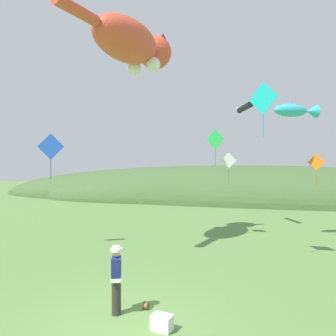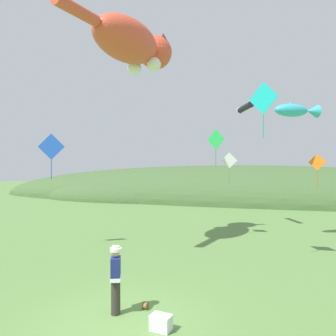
{
  "view_description": "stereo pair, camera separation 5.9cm",
  "coord_description": "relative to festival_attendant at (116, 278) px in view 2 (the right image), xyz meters",
  "views": [
    {
      "loc": [
        3.5,
        -7.37,
        3.85
      ],
      "look_at": [
        0.0,
        4.0,
        3.77
      ],
      "focal_mm": 35.0,
      "sensor_mm": 36.0,
      "label": 1
    },
    {
      "loc": [
        3.56,
        -7.35,
        3.85
      ],
      "look_at": [
        0.0,
        4.0,
        3.77
      ],
      "focal_mm": 35.0,
      "sensor_mm": 36.0,
      "label": 2
    }
  ],
  "objects": [
    {
      "name": "kite_tube_streamer",
      "position": [
        2.36,
        12.64,
        6.43
      ],
      "size": [
        1.19,
        2.13,
        0.44
      ],
      "color": "black"
    },
    {
      "name": "kite_diamond_teal",
      "position": [
        3.56,
        5.31,
        5.45
      ],
      "size": [
        1.1,
        0.62,
        2.14
      ],
      "color": "#19BFBF"
    },
    {
      "name": "ground_plane",
      "position": [
        0.26,
        -0.31,
        -0.95
      ],
      "size": [
        120.0,
        120.0,
        0.0
      ],
      "primitive_type": "plane",
      "color": "#5B8442"
    },
    {
      "name": "picnic_cooler",
      "position": [
        1.39,
        -0.43,
        -0.77
      ],
      "size": [
        0.53,
        0.4,
        0.36
      ],
      "color": "white",
      "rests_on": "ground"
    },
    {
      "name": "kite_diamond_green",
      "position": [
        1.09,
        9.41,
        4.26
      ],
      "size": [
        0.98,
        0.48,
        1.98
      ],
      "color": "green"
    },
    {
      "name": "kite_spool",
      "position": [
        0.63,
        0.5,
        -0.85
      ],
      "size": [
        0.13,
        0.2,
        0.2
      ],
      "color": "olive",
      "rests_on": "ground"
    },
    {
      "name": "distant_hill_ridge",
      "position": [
        -0.98,
        29.65,
        -0.95
      ],
      "size": [
        62.47,
        15.17,
        7.83
      ],
      "color": "#426033",
      "rests_on": "ground"
    },
    {
      "name": "kite_fish_windsock",
      "position": [
        5.04,
        10.02,
        5.7
      ],
      "size": [
        2.43,
        1.83,
        0.75
      ],
      "color": "#33B2CC"
    },
    {
      "name": "kite_diamond_white",
      "position": [
        1.46,
        12.21,
        3.19
      ],
      "size": [
        0.93,
        0.34,
        1.88
      ],
      "color": "white"
    },
    {
      "name": "kite_diamond_blue",
      "position": [
        -5.8,
        5.08,
        3.76
      ],
      "size": [
        1.13,
        0.47,
        2.11
      ],
      "color": "blue"
    },
    {
      "name": "kite_giant_cat",
      "position": [
        -2.35,
        6.6,
        8.63
      ],
      "size": [
        2.93,
        7.37,
        2.27
      ],
      "color": "#E04C33"
    },
    {
      "name": "festival_attendant",
      "position": [
        0.0,
        0.0,
        0.0
      ],
      "size": [
        0.4,
        0.49,
        1.77
      ],
      "color": "#332D28",
      "rests_on": "ground"
    },
    {
      "name": "kite_diamond_orange",
      "position": [
        6.16,
        10.96,
        3.06
      ],
      "size": [
        0.83,
        0.31,
        1.78
      ],
      "color": "orange"
    }
  ]
}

